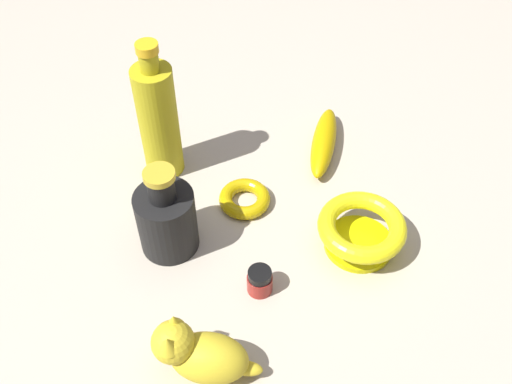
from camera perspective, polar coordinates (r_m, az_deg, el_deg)
ground at (r=0.96m, az=0.00°, el=-2.18°), size 2.00×2.00×0.00m
bottle_short at (r=0.88m, az=-8.69°, el=-2.53°), size 0.09×0.09×0.16m
bowl at (r=0.90m, az=10.20°, el=-3.65°), size 0.13×0.13×0.06m
nail_polish_jar at (r=0.85m, az=0.36°, el=-8.62°), size 0.04×0.04×0.04m
banana at (r=1.05m, az=6.60°, el=4.85°), size 0.16×0.15×0.04m
cat_figurine at (r=0.77m, az=-5.55°, el=-15.32°), size 0.12×0.12×0.10m
bangle at (r=0.96m, az=-1.24°, el=-0.73°), size 0.09×0.09×0.02m
bottle_tall at (r=0.97m, az=-9.47°, el=6.95°), size 0.07×0.07×0.25m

